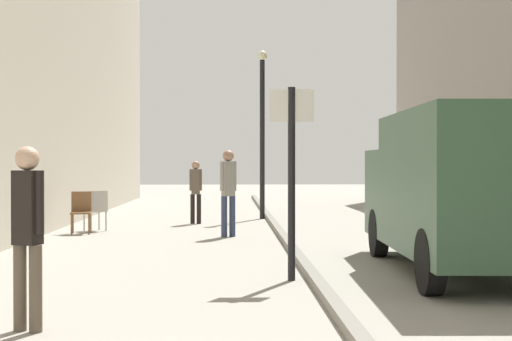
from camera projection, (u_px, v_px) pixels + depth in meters
name	position (u px, v px, depth m)	size (l,w,h in m)	color
ground_plane	(204.00, 248.00, 13.51)	(80.00, 80.00, 0.00)	gray
kerb_strip	(290.00, 245.00, 13.57)	(0.16, 40.00, 0.12)	slate
pedestrian_main_foreground	(228.00, 187.00, 15.62)	(0.35, 0.28, 1.86)	#2D3851
pedestrian_mid_block	(28.00, 225.00, 6.84)	(0.33, 0.26, 1.74)	brown
pedestrian_far_crossing	(196.00, 188.00, 18.98)	(0.33, 0.21, 1.63)	black
delivery_van	(461.00, 187.00, 10.48)	(2.12, 5.24, 2.29)	#335138
street_sign_post	(292.00, 166.00, 9.82)	(0.60, 0.10, 2.60)	black
lamp_post	(262.00, 123.00, 20.68)	(0.28, 0.28, 4.76)	black
cafe_chair_near_window	(81.00, 209.00, 16.34)	(0.49, 0.49, 0.94)	brown
cafe_chair_by_doorway	(97.00, 208.00, 16.91)	(0.61, 0.61, 0.94)	#B7B2A8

